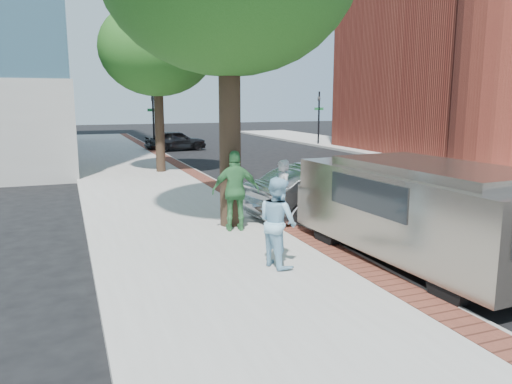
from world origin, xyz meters
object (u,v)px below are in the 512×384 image
person_gray (282,193)px  sedan_silver (331,192)px  person_officer (278,222)px  bg_car (176,140)px  parking_meter (324,194)px  van (412,208)px  person_green (236,191)px

person_gray → sedan_silver: person_gray is taller
person_officer → bg_car: person_officer is taller
parking_meter → person_officer: bearing=-144.4°
person_officer → bg_car: size_ratio=0.44×
person_gray → bg_car: person_gray is taller
bg_car → van: bearing=171.5°
person_gray → bg_car: 20.88m
person_officer → parking_meter: bearing=-67.3°
person_gray → van: van is taller
person_gray → sedan_silver: size_ratio=0.36×
person_gray → van: (1.34, -3.20, 0.16)m
van → bg_car: bearing=85.6°
parking_meter → person_gray: (-0.26, 1.63, -0.24)m
person_green → parking_meter: bearing=145.1°
sedan_silver → bg_car: size_ratio=1.19×
person_officer → sedan_silver: size_ratio=0.37×
person_gray → person_officer: (-1.31, -2.76, 0.02)m
parking_meter → sedan_silver: parking_meter is taller
person_green → sedan_silver: size_ratio=0.42×
parking_meter → van: van is taller
parking_meter → person_green: bearing=132.7°
parking_meter → sedan_silver: (1.47, 2.31, -0.45)m
person_gray → sedan_silver: 1.87m
person_gray → person_officer: bearing=-23.6°
parking_meter → person_green: (-1.48, 1.60, -0.10)m
van → parking_meter: bearing=121.0°
sedan_silver → person_officer: bearing=131.7°
person_green → bg_car: size_ratio=0.49×
bg_car → person_green: bearing=164.4°
parking_meter → bg_car: bearing=86.2°
person_officer → van: van is taller
person_green → bg_car: 21.06m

